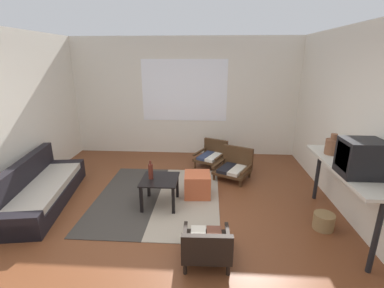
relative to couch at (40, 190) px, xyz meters
name	(u,v)px	position (x,y,z in m)	size (l,w,h in m)	color
ground_plane	(166,222)	(2.09, -0.42, -0.22)	(7.80, 7.80, 0.00)	brown
far_wall_with_window	(185,97)	(2.09, 2.64, 1.13)	(5.60, 0.13, 2.70)	silver
side_wall_right	(366,128)	(4.75, -0.12, 1.13)	(0.12, 6.60, 2.70)	silver
area_rug	(158,197)	(1.84, 0.28, -0.22)	(2.02, 2.35, 0.01)	#38332D
couch	(40,190)	(0.00, 0.00, 0.00)	(1.02, 2.15, 0.70)	black
coffee_table	(160,184)	(1.93, 0.06, 0.14)	(0.56, 0.59, 0.45)	black
armchair_by_window	(212,154)	(2.75, 1.79, 0.03)	(0.76, 0.77, 0.54)	#472D19
armchair_striped_foreground	(207,245)	(2.67, -1.18, 0.00)	(0.57, 0.61, 0.49)	black
armchair_corner	(234,166)	(3.17, 1.19, 0.02)	(0.81, 0.80, 0.58)	#472D19
ottoman_orange	(197,185)	(2.50, 0.40, -0.02)	(0.43, 0.43, 0.40)	#BC5633
console_shelf	(345,173)	(4.45, -0.39, 0.59)	(0.43, 1.76, 0.91)	beige
crt_television	(361,158)	(4.44, -0.68, 0.91)	(0.44, 0.39, 0.43)	black
clay_vase	(333,146)	(4.45, 0.07, 0.81)	(0.20, 0.20, 0.30)	brown
glass_bottle	(151,171)	(1.79, 0.06, 0.35)	(0.07, 0.07, 0.30)	#5B2319
wicker_basket	(324,221)	(4.26, -0.43, -0.11)	(0.28, 0.28, 0.22)	olive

